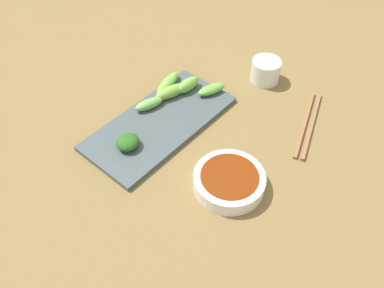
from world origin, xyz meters
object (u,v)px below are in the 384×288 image
chopsticks (308,124)px  serving_plate (160,123)px  tea_cup (266,71)px  sauce_bowl (229,181)px

chopsticks → serving_plate: bearing=21.0°
serving_plate → tea_cup: bearing=-107.0°
serving_plate → chopsticks: 0.35m
serving_plate → tea_cup: 0.31m
sauce_bowl → serving_plate: sauce_bowl is taller
chopsticks → tea_cup: 0.19m
sauce_bowl → chopsticks: size_ratio=0.64×
serving_plate → sauce_bowl: bearing=170.6°
sauce_bowl → tea_cup: 0.36m
sauce_bowl → chopsticks: (-0.03, -0.26, -0.02)m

